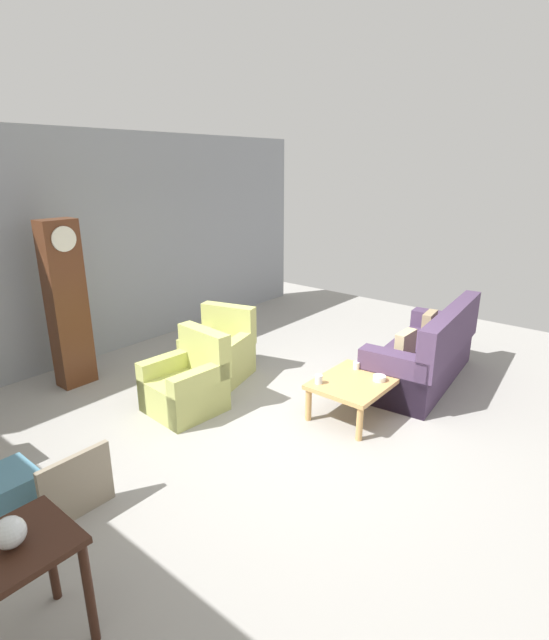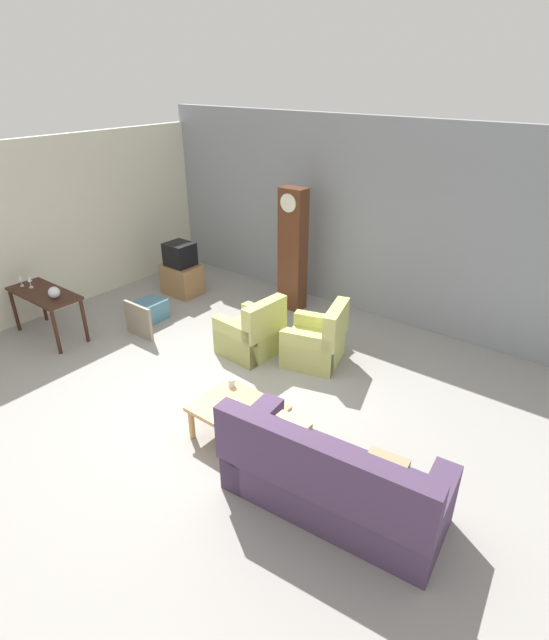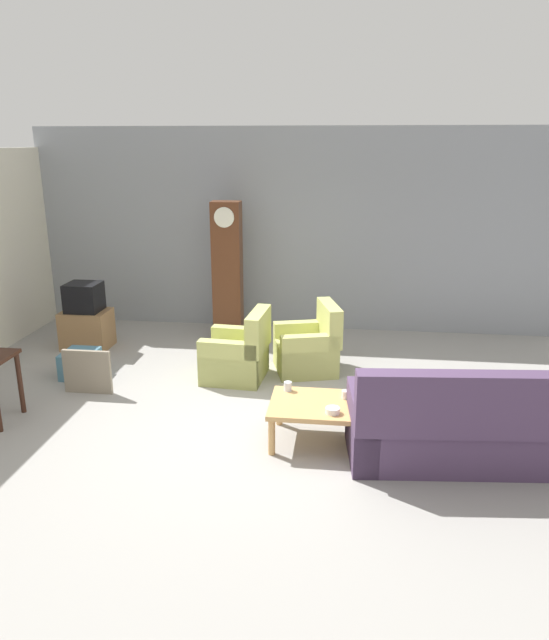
# 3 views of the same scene
# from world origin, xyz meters

# --- Properties ---
(ground_plane) EXTENTS (10.40, 10.40, 0.00)m
(ground_plane) POSITION_xyz_m (0.00, 0.00, 0.00)
(ground_plane) COLOR #999691
(garage_door_wall) EXTENTS (8.40, 0.16, 3.20)m
(garage_door_wall) POSITION_xyz_m (0.00, 3.60, 1.60)
(garage_door_wall) COLOR gray
(garage_door_wall) RESTS_ON ground_plane
(couch_floral) EXTENTS (2.17, 1.08, 1.04)m
(couch_floral) POSITION_xyz_m (2.02, -0.58, 0.35)
(couch_floral) COLOR #4C3856
(couch_floral) RESTS_ON ground_plane
(armchair_olive_near) EXTENTS (0.84, 0.81, 0.92)m
(armchair_olive_near) POSITION_xyz_m (-0.47, 1.23, 0.31)
(armchair_olive_near) COLOR #B7BC66
(armchair_olive_near) RESTS_ON ground_plane
(armchair_olive_far) EXTENTS (0.97, 0.95, 0.92)m
(armchair_olive_far) POSITION_xyz_m (0.42, 1.61, 0.31)
(armchair_olive_far) COLOR #BDC169
(armchair_olive_far) RESTS_ON ground_plane
(coffee_table_wood) EXTENTS (0.96, 0.76, 0.43)m
(coffee_table_wood) POSITION_xyz_m (0.64, -0.33, 0.37)
(coffee_table_wood) COLOR tan
(coffee_table_wood) RESTS_ON ground_plane
(grandfather_clock) EXTENTS (0.44, 0.30, 2.12)m
(grandfather_clock) POSITION_xyz_m (-0.94, 2.89, 1.07)
(grandfather_clock) COLOR #562D19
(grandfather_clock) RESTS_ON ground_plane
(tv_stand_cabinet) EXTENTS (0.68, 0.52, 0.57)m
(tv_stand_cabinet) POSITION_xyz_m (-2.93, 2.12, 0.28)
(tv_stand_cabinet) COLOR #997047
(tv_stand_cabinet) RESTS_ON ground_plane
(tv_crt) EXTENTS (0.48, 0.44, 0.42)m
(tv_crt) POSITION_xyz_m (-2.93, 2.12, 0.78)
(tv_crt) COLOR black
(tv_crt) RESTS_ON tv_stand_cabinet
(framed_picture_leaning) EXTENTS (0.60, 0.05, 0.55)m
(framed_picture_leaning) POSITION_xyz_m (-2.22, 0.53, 0.28)
(framed_picture_leaning) COLOR gray
(framed_picture_leaning) RESTS_ON ground_plane
(storage_box_blue) EXTENTS (0.42, 0.47, 0.34)m
(storage_box_blue) POSITION_xyz_m (-2.55, 1.03, 0.17)
(storage_box_blue) COLOR teal
(storage_box_blue) RESTS_ON ground_plane
(cup_white_porcelain) EXTENTS (0.08, 0.08, 0.09)m
(cup_white_porcelain) POSITION_xyz_m (0.92, -0.19, 0.47)
(cup_white_porcelain) COLOR white
(cup_white_porcelain) RESTS_ON coffee_table_wood
(cup_blue_rimmed) EXTENTS (0.08, 0.08, 0.10)m
(cup_blue_rimmed) POSITION_xyz_m (0.31, -0.07, 0.48)
(cup_blue_rimmed) COLOR silver
(cup_blue_rimmed) RESTS_ON coffee_table_wood
(bowl_white_stacked) EXTENTS (0.14, 0.14, 0.06)m
(bowl_white_stacked) POSITION_xyz_m (0.80, -0.55, 0.46)
(bowl_white_stacked) COLOR white
(bowl_white_stacked) RESTS_ON coffee_table_wood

